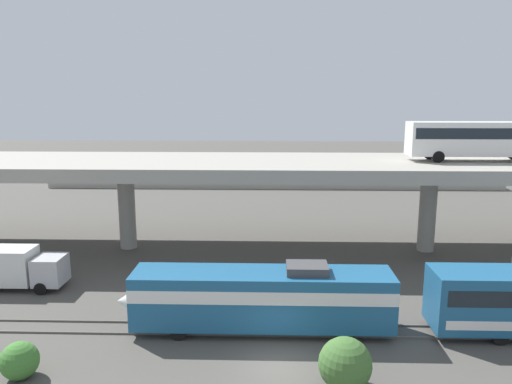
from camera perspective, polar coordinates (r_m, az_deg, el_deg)
The scene contains 15 objects.
ground_plane at distance 26.99m, azimuth 2.70°, elevation -19.63°, with size 260.00×260.00×0.00m, color #4C4944.
rail_strip_near at distance 29.80m, azimuth 2.59°, elevation -16.34°, with size 110.00×0.12×0.12m, color #59544C.
rail_strip_far at distance 31.15m, azimuth 2.55°, elevation -15.06°, with size 110.00×0.12×0.12m, color #59544C.
train_locomotive at distance 29.59m, azimuth -0.77°, elevation -11.97°, with size 16.31×3.04×4.18m.
highway_overpass at distance 43.67m, azimuth 2.37°, elevation 2.75°, with size 96.00×12.24×8.20m.
transit_bus_on_overpass at distance 46.86m, azimuth 24.42°, elevation 5.80°, with size 12.00×2.68×3.40m.
service_truck_west at distance 39.90m, azimuth -26.27°, elevation -7.82°, with size 6.80×2.46×3.04m.
pier_parking_lot at distance 79.29m, azimuth 2.07°, elevation 1.59°, with size 68.85×11.53×1.42m, color #9E998E.
parked_car_0 at distance 80.95m, azimuth 6.07°, elevation 2.79°, with size 4.65×1.91×1.50m.
parked_car_1 at distance 78.65m, azimuth -9.41°, elevation 2.46°, with size 4.28×1.82×1.50m.
parked_car_2 at distance 79.75m, azimuth -3.80°, elevation 2.70°, with size 4.07×1.95×1.50m.
parked_car_3 at distance 78.14m, azimuth 8.29°, elevation 2.44°, with size 4.68×1.83×1.50m.
harbor_water at distance 102.14m, azimuth 2.00°, elevation 3.32°, with size 140.00×36.00×0.01m, color #2D5170.
shrub_left at distance 28.15m, azimuth -25.79°, elevation -17.23°, with size 1.88×1.88×1.88m, color #3E7830.
shrub_right at distance 25.01m, azimuth 10.32°, elevation -19.09°, with size 2.56×2.56×2.56m, color #406930.
Camera 1 is at (-0.50, -23.20, 13.78)m, focal length 34.41 mm.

